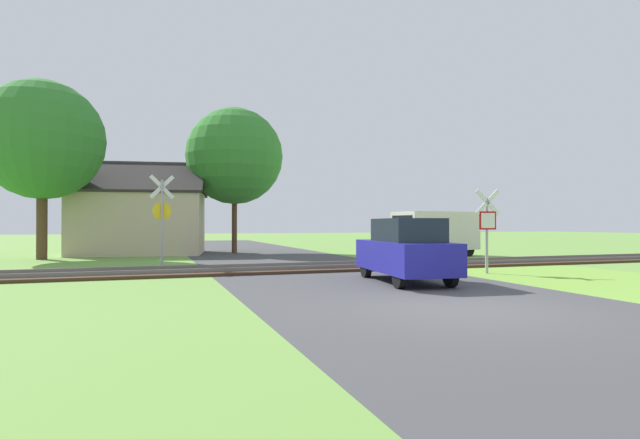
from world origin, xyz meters
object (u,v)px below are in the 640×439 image
Objects in this scene: parked_car at (405,250)px; crossing_sign_far at (162,214)px; house at (141,220)px; tree_left at (42,140)px; mail_truck at (433,232)px; stop_sign_near at (487,225)px; tree_center at (235,156)px.

crossing_sign_far is at bearing 141.57° from parked_car.
tree_left reaches higher than house.
tree_left is at bearing 68.53° from mail_truck.
stop_sign_near is 0.34× the size of tree_left.
tree_center is 16.52m from parked_car.
house is at bearing 90.66° from crossing_sign_far.
mail_truck is (18.15, -3.98, -4.25)m from tree_left.
house is at bearing 172.01° from tree_center.
crossing_sign_far is 9.40m from tree_left.
tree_left reaches higher than stop_sign_near.
crossing_sign_far is at bearing -76.00° from house.
crossing_sign_far is at bearing -19.62° from stop_sign_near.
tree_left is 9.51m from tree_center.
stop_sign_near reaches higher than parked_car.
stop_sign_near is at bearing -45.01° from house.
parked_car is (-6.69, -9.39, -0.34)m from mail_truck.
parked_car is (6.36, -6.30, -1.10)m from crossing_sign_far.
crossing_sign_far is 0.41× the size of tree_left.
tree_left reaches higher than tree_center.
stop_sign_near is 0.34× the size of tree_center.
tree_center is at bearing 104.42° from parked_car.
stop_sign_near is 19.79m from tree_left.
mail_truck is (2.97, 8.11, -0.36)m from stop_sign_near.
crossing_sign_far is 10.16m from house.
mail_truck is at bearing 9.12° from crossing_sign_far.
tree_left is 19.06m from mail_truck.
stop_sign_near reaches higher than mail_truck.
parked_car is (2.25, -15.72, -4.56)m from tree_center.
tree_center is 1.59× the size of mail_truck.
house is 15.60m from mail_truck.
crossing_sign_far is 13.43m from mail_truck.
parked_car is (11.46, -13.38, -4.60)m from tree_left.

